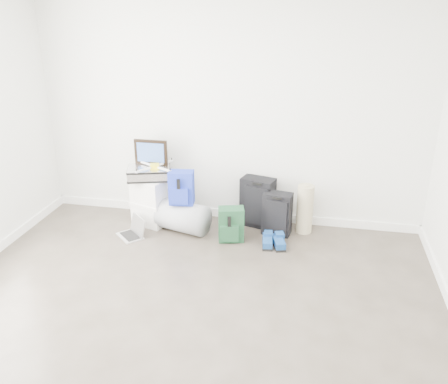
% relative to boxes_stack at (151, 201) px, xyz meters
% --- Properties ---
extents(ground, '(5.00, 5.00, 0.00)m').
position_rel_boxes_stack_xyz_m(ground, '(0.87, -2.15, -0.29)').
color(ground, '#373128').
rests_on(ground, ground).
extents(room_envelope, '(4.52, 5.02, 2.71)m').
position_rel_boxes_stack_xyz_m(room_envelope, '(0.87, -2.13, 1.43)').
color(room_envelope, white).
rests_on(room_envelope, ground).
extents(boxes_stack, '(0.48, 0.43, 0.57)m').
position_rel_boxes_stack_xyz_m(boxes_stack, '(0.00, 0.00, 0.00)').
color(boxes_stack, white).
rests_on(boxes_stack, ground).
extents(briefcase, '(0.55, 0.47, 0.14)m').
position_rel_boxes_stack_xyz_m(briefcase, '(-0.00, 0.00, 0.35)').
color(briefcase, '#B2B2B7').
rests_on(briefcase, boxes_stack).
extents(painting, '(0.39, 0.03, 0.30)m').
position_rel_boxes_stack_xyz_m(painting, '(-0.00, 0.10, 0.57)').
color(painting, black).
rests_on(painting, briefcase).
extents(drone, '(0.48, 0.48, 0.05)m').
position_rel_boxes_stack_xyz_m(drone, '(0.08, -0.02, 0.45)').
color(drone, yellow).
rests_on(drone, briefcase).
extents(duffel_bag, '(0.65, 0.50, 0.36)m').
position_rel_boxes_stack_xyz_m(duffel_bag, '(0.43, -0.13, -0.11)').
color(duffel_bag, gray).
rests_on(duffel_bag, ground).
extents(blue_backpack, '(0.29, 0.23, 0.38)m').
position_rel_boxes_stack_xyz_m(blue_backpack, '(0.43, -0.16, 0.25)').
color(blue_backpack, '#18209E').
rests_on(blue_backpack, duffel_bag).
extents(large_suitcase, '(0.42, 0.33, 0.59)m').
position_rel_boxes_stack_xyz_m(large_suitcase, '(1.25, 0.20, 0.00)').
color(large_suitcase, black).
rests_on(large_suitcase, ground).
extents(green_backpack, '(0.31, 0.26, 0.39)m').
position_rel_boxes_stack_xyz_m(green_backpack, '(1.01, -0.25, -0.10)').
color(green_backpack, '#12321C').
rests_on(green_backpack, ground).
extents(carry_on, '(0.34, 0.25, 0.50)m').
position_rel_boxes_stack_xyz_m(carry_on, '(1.49, 0.01, -0.04)').
color(carry_on, black).
rests_on(carry_on, ground).
extents(shoes, '(0.29, 0.30, 0.09)m').
position_rel_boxes_stack_xyz_m(shoes, '(1.49, -0.29, -0.24)').
color(shoes, black).
rests_on(shoes, ground).
extents(rolled_rug, '(0.19, 0.19, 0.57)m').
position_rel_boxes_stack_xyz_m(rolled_rug, '(1.80, 0.13, -0.00)').
color(rolled_rug, tan).
rests_on(rolled_rug, ground).
extents(laptop, '(0.37, 0.37, 0.22)m').
position_rel_boxes_stack_xyz_m(laptop, '(-0.10, -0.36, -0.24)').
color(laptop, silver).
rests_on(laptop, ground).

